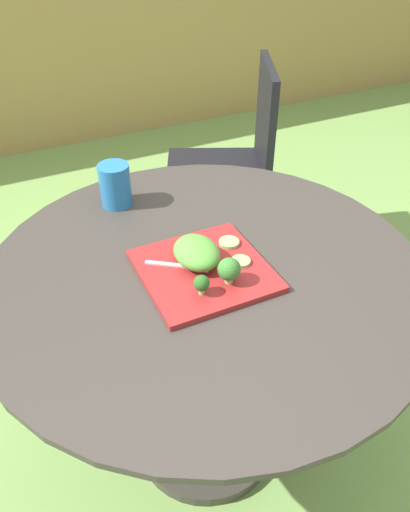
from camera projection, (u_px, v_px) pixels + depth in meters
The scene contains 12 objects.
ground_plane at pixel (206, 440), 1.63m from camera, with size 12.00×12.00×0.00m, color #70994C.
bamboo_fence at pixel (25, 21), 2.95m from camera, with size 8.00×0.08×1.59m, color #9E7F47.
patio_table at pixel (206, 329), 1.32m from camera, with size 1.07×1.07×0.73m.
patio_chair at pixel (238, 153), 2.14m from camera, with size 0.58×0.58×0.90m.
salad_plate at pixel (204, 270), 1.17m from camera, with size 0.29×0.29×0.01m, color maroon.
drinking_glass at pixel (115, 187), 1.39m from camera, with size 0.09×0.09×0.12m.
fork at pixel (184, 266), 1.16m from camera, with size 0.14×0.10×0.00m.
lettuce_mound at pixel (197, 252), 1.16m from camera, with size 0.10×0.13×0.06m, color #519338.
broccoli_floret_0 at pixel (202, 283), 1.07m from camera, with size 0.04×0.04×0.05m.
broccoli_floret_1 at pixel (229, 269), 1.10m from camera, with size 0.05×0.05×0.06m.
cucumber_slice_0 at pixel (229, 242), 1.24m from camera, with size 0.05×0.05×0.01m, color #8EB766.
cucumber_slice_1 at pixel (241, 261), 1.18m from camera, with size 0.05×0.05×0.01m, color #8EB766.
Camera 1 is at (-0.40, -0.84, 1.47)m, focal length 34.80 mm.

